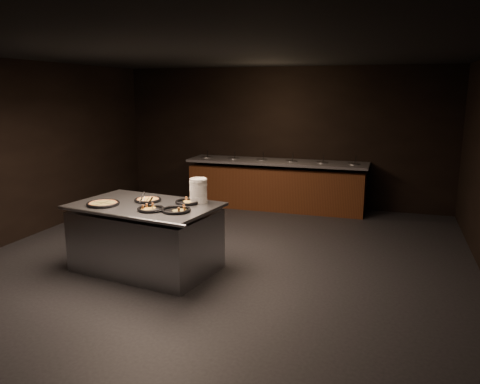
% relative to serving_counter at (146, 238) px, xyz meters
% --- Properties ---
extents(room, '(7.02, 8.02, 2.92)m').
position_rel_serving_counter_xyz_m(room, '(0.86, 0.32, 1.01)').
color(room, black).
rests_on(room, ground).
extents(salad_bar, '(3.70, 0.83, 1.18)m').
position_rel_serving_counter_xyz_m(salad_bar, '(0.86, 3.88, -0.00)').
color(salad_bar, '#4E2712').
rests_on(salad_bar, ground).
extents(serving_counter, '(2.07, 1.50, 0.92)m').
position_rel_serving_counter_xyz_m(serving_counter, '(0.00, 0.00, 0.00)').
color(serving_counter, '#B2B4B9').
rests_on(serving_counter, ground).
extents(plate_stack, '(0.24, 0.24, 0.33)m').
position_rel_serving_counter_xyz_m(plate_stack, '(0.65, 0.32, 0.64)').
color(plate_stack, white).
rests_on(plate_stack, serving_counter).
extents(pan_veggie_whole, '(0.44, 0.44, 0.04)m').
position_rel_serving_counter_xyz_m(pan_veggie_whole, '(-0.50, -0.22, 0.50)').
color(pan_veggie_whole, black).
rests_on(pan_veggie_whole, serving_counter).
extents(pan_cheese_whole, '(0.37, 0.37, 0.04)m').
position_rel_serving_counter_xyz_m(pan_cheese_whole, '(-0.05, 0.17, 0.50)').
color(pan_cheese_whole, black).
rests_on(pan_cheese_whole, serving_counter).
extents(pan_cheese_slices_a, '(0.33, 0.33, 0.04)m').
position_rel_serving_counter_xyz_m(pan_cheese_slices_a, '(0.53, 0.23, 0.50)').
color(pan_cheese_slices_a, black).
rests_on(pan_cheese_slices_a, serving_counter).
extents(pan_cheese_slices_b, '(0.35, 0.35, 0.04)m').
position_rel_serving_counter_xyz_m(pan_cheese_slices_b, '(0.24, -0.27, 0.50)').
color(pan_cheese_slices_b, black).
rests_on(pan_cheese_slices_b, serving_counter).
extents(pan_veggie_slices, '(0.37, 0.37, 0.04)m').
position_rel_serving_counter_xyz_m(pan_veggie_slices, '(0.57, -0.22, 0.50)').
color(pan_veggie_slices, black).
rests_on(pan_veggie_slices, serving_counter).
extents(server_left, '(0.12, 0.31, 0.15)m').
position_rel_serving_counter_xyz_m(server_left, '(-0.04, 0.03, 0.55)').
color(server_left, '#B2B4B9').
rests_on(server_left, serving_counter).
extents(server_right, '(0.30, 0.27, 0.18)m').
position_rel_serving_counter_xyz_m(server_right, '(0.24, -0.24, 0.56)').
color(server_right, '#B2B4B9').
rests_on(server_right, serving_counter).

